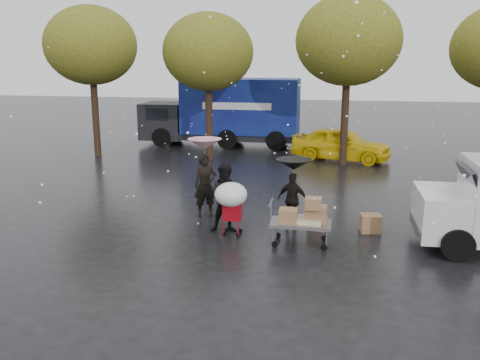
% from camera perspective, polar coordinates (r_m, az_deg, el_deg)
% --- Properties ---
extents(ground, '(90.00, 90.00, 0.00)m').
position_cam_1_polar(ground, '(13.24, 0.89, -6.55)').
color(ground, black).
rests_on(ground, ground).
extents(person_pink, '(0.79, 0.67, 1.85)m').
position_cam_1_polar(person_pink, '(14.86, -3.91, -0.60)').
color(person_pink, black).
rests_on(person_pink, ground).
extents(person_middle, '(1.02, 0.86, 1.86)m').
position_cam_1_polar(person_middle, '(13.47, -1.50, -2.05)').
color(person_middle, black).
rests_on(person_middle, ground).
extents(person_black, '(0.94, 0.59, 1.49)m').
position_cam_1_polar(person_black, '(14.09, 5.94, -2.19)').
color(person_black, black).
rests_on(person_black, ground).
extents(umbrella_pink, '(0.99, 0.99, 2.30)m').
position_cam_1_polar(umbrella_pink, '(14.61, -3.98, 4.04)').
color(umbrella_pink, '#4C4C4C').
rests_on(umbrella_pink, ground).
extents(umbrella_black, '(0.98, 0.98, 1.88)m').
position_cam_1_polar(umbrella_black, '(13.86, 6.04, 1.72)').
color(umbrella_black, '#4C4C4C').
rests_on(umbrella_black, ground).
extents(vendor_cart, '(1.52, 0.80, 1.27)m').
position_cam_1_polar(vendor_cart, '(12.66, 7.22, -4.14)').
color(vendor_cart, slate).
rests_on(vendor_cart, ground).
extents(shopping_cart, '(0.84, 0.84, 1.46)m').
position_cam_1_polar(shopping_cart, '(13.04, -1.00, -1.96)').
color(shopping_cart, '#A80913').
rests_on(shopping_cart, ground).
extents(blue_truck, '(8.30, 2.60, 3.50)m').
position_cam_1_polar(blue_truck, '(26.98, -1.64, 7.62)').
color(blue_truck, '#0F0C66').
rests_on(blue_truck, ground).
extents(box_ground_near, '(0.59, 0.50, 0.48)m').
position_cam_1_polar(box_ground_near, '(14.08, 14.43, -4.72)').
color(box_ground_near, brown).
rests_on(box_ground_near, ground).
extents(box_ground_far, '(0.55, 0.46, 0.37)m').
position_cam_1_polar(box_ground_far, '(13.99, 8.69, -4.78)').
color(box_ground_far, brown).
rests_on(box_ground_far, ground).
extents(yellow_taxi, '(4.76, 2.92, 1.51)m').
position_cam_1_polar(yellow_taxi, '(23.47, 11.28, 4.00)').
color(yellow_taxi, yellow).
rests_on(yellow_taxi, ground).
extents(tree_row, '(21.60, 4.40, 7.12)m').
position_cam_1_polar(tree_row, '(22.41, 4.20, 14.74)').
color(tree_row, black).
rests_on(tree_row, ground).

